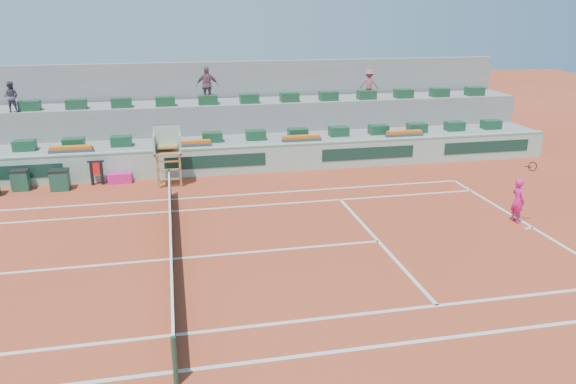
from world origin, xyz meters
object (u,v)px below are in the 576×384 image
umpire_chair (168,148)px  tennis_player (518,200)px  drink_cooler_a (60,180)px  player_bag (120,178)px

umpire_chair → tennis_player: 13.52m
drink_cooler_a → player_bag: bearing=11.1°
tennis_player → drink_cooler_a: bearing=156.3°
umpire_chair → tennis_player: umpire_chair is taller
player_bag → drink_cooler_a: drink_cooler_a is taller
player_bag → umpire_chair: 2.52m
player_bag → drink_cooler_a: 2.35m
player_bag → drink_cooler_a: bearing=-168.9°
umpire_chair → tennis_player: size_ratio=1.05×
player_bag → tennis_player: size_ratio=0.42×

